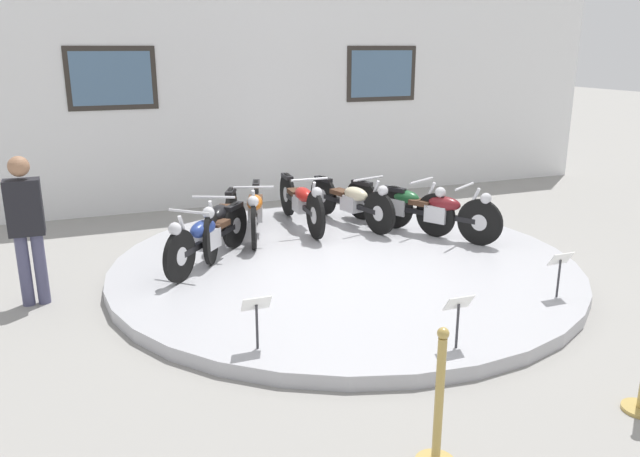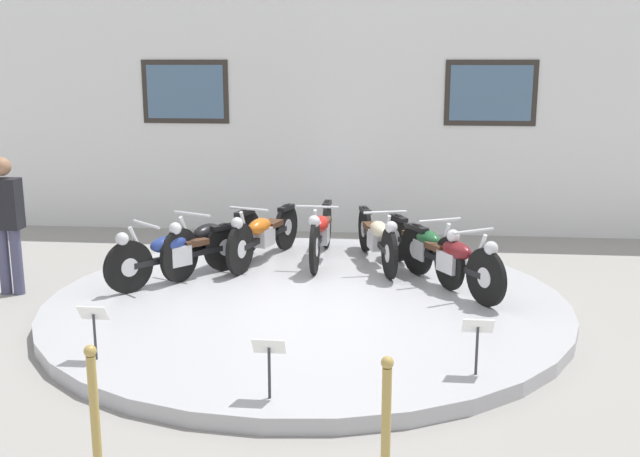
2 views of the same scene
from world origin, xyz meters
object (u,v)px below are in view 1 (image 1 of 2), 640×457
info_placard_front_left (257,311)px  info_placard_front_centre (458,310)px  motorcycle_red (301,201)px  stanchion_post_left_of_entry (438,421)px  motorcycle_maroon (438,210)px  motorcycle_blue (207,235)px  motorcycle_black (221,219)px  info_placard_front_right (560,265)px  visitor_standing (26,223)px  motorcycle_green (399,203)px  motorcycle_cream (352,200)px  motorcycle_orange (255,209)px

info_placard_front_left → info_placard_front_centre: (1.67, -0.62, 0.00)m
motorcycle_red → stanchion_post_left_of_entry: (-0.92, -5.37, -0.20)m
motorcycle_maroon → info_placard_front_centre: (-1.62, -3.02, -0.02)m
motorcycle_blue → motorcycle_black: (0.30, 0.59, 0.02)m
info_placard_front_right → stanchion_post_left_of_entry: bearing=-145.0°
visitor_standing → info_placard_front_centre: bearing=-38.0°
motorcycle_black → motorcycle_green: 2.66m
info_placard_front_left → motorcycle_cream: bearing=54.6°
motorcycle_green → info_placard_front_right: size_ratio=3.52×
motorcycle_orange → motorcycle_blue: bearing=-131.2°
motorcycle_orange → info_placard_front_left: motorcycle_orange is taller
motorcycle_cream → info_placard_front_left: 4.17m
stanchion_post_left_of_entry → visitor_standing: bearing=123.7°
motorcycle_black → info_placard_front_left: motorcycle_black is taller
motorcycle_blue → visitor_standing: bearing=-173.9°
motorcycle_red → info_placard_front_left: 3.92m
motorcycle_cream → info_placard_front_right: bearing=-74.8°
motorcycle_green → stanchion_post_left_of_entry: size_ratio=1.76×
motorcycle_black → motorcycle_green: motorcycle_black is taller
visitor_standing → motorcycle_cream: bearing=15.6°
motorcycle_blue → visitor_standing: visitor_standing is taller
motorcycle_black → visitor_standing: (-2.27, -0.80, 0.40)m
motorcycle_maroon → info_placard_front_centre: 3.42m
motorcycle_black → motorcycle_orange: motorcycle_black is taller
motorcycle_green → info_placard_front_centre: size_ratio=3.52×
motorcycle_blue → stanchion_post_left_of_entry: size_ratio=1.48×
motorcycle_black → motorcycle_orange: 0.71m
motorcycle_blue → visitor_standing: 2.02m
motorcycle_red → info_placard_front_left: motorcycle_red is taller
motorcycle_blue → visitor_standing: size_ratio=0.92×
motorcycle_green → motorcycle_cream: bearing=144.5°
motorcycle_orange → stanchion_post_left_of_entry: bearing=-91.9°
motorcycle_maroon → motorcycle_red: bearing=144.5°
info_placard_front_left → info_placard_front_right: same height
motorcycle_blue → motorcycle_maroon: size_ratio=0.88×
motorcycle_cream → info_placard_front_centre: bearing=-100.5°
motorcycle_maroon → motorcycle_orange: bearing=156.9°
motorcycle_cream → visitor_standing: visitor_standing is taller
motorcycle_red → motorcycle_green: (1.33, -0.57, -0.02)m
info_placard_front_left → visitor_standing: visitor_standing is taller
motorcycle_maroon → info_placard_front_centre: bearing=-118.3°
info_placard_front_left → info_placard_front_right: 3.34m
motorcycle_maroon → info_placard_front_right: motorcycle_maroon is taller
motorcycle_orange → info_placard_front_left: size_ratio=3.75×
motorcycle_cream → stanchion_post_left_of_entry: 5.48m
motorcycle_black → info_placard_front_centre: bearing=-69.8°
motorcycle_red → motorcycle_maroon: bearing=-35.5°
motorcycle_red → info_placard_front_centre: bearing=-90.0°
motorcycle_black → visitor_standing: size_ratio=1.12×
motorcycle_black → info_placard_front_centre: motorcycle_black is taller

